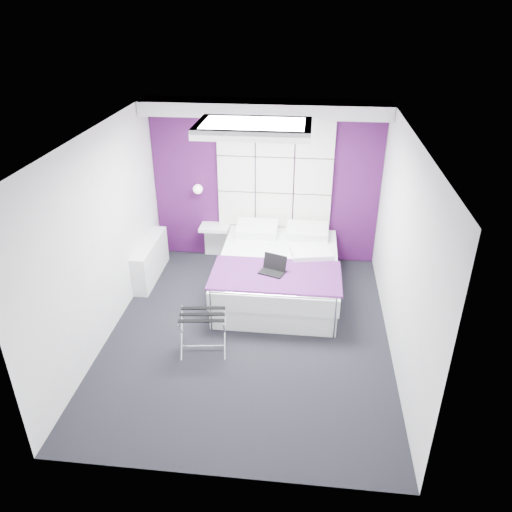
{
  "coord_description": "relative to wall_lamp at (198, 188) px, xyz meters",
  "views": [
    {
      "loc": [
        0.68,
        -5.26,
        3.94
      ],
      "look_at": [
        0.06,
        0.35,
        0.97
      ],
      "focal_mm": 35.0,
      "sensor_mm": 36.0,
      "label": 1
    }
  ],
  "objects": [
    {
      "name": "floor",
      "position": [
        1.05,
        -2.06,
        -1.22
      ],
      "size": [
        4.4,
        4.4,
        0.0
      ],
      "primitive_type": "plane",
      "color": "black",
      "rests_on": "ground"
    },
    {
      "name": "ceiling",
      "position": [
        1.05,
        -2.06,
        1.38
      ],
      "size": [
        4.4,
        4.4,
        0.0
      ],
      "primitive_type": "plane",
      "rotation": [
        3.14,
        0.0,
        0.0
      ],
      "color": "white",
      "rests_on": "wall_back"
    },
    {
      "name": "wall_back",
      "position": [
        1.05,
        0.14,
        0.08
      ],
      "size": [
        3.6,
        0.0,
        3.6
      ],
      "primitive_type": "plane",
      "rotation": [
        1.57,
        0.0,
        0.0
      ],
      "color": "silver",
      "rests_on": "floor"
    },
    {
      "name": "wall_left",
      "position": [
        -0.75,
        -2.06,
        0.08
      ],
      "size": [
        0.0,
        4.4,
        4.4
      ],
      "primitive_type": "plane",
      "rotation": [
        1.57,
        0.0,
        1.57
      ],
      "color": "silver",
      "rests_on": "floor"
    },
    {
      "name": "wall_right",
      "position": [
        2.85,
        -2.06,
        0.08
      ],
      "size": [
        0.0,
        4.4,
        4.4
      ],
      "primitive_type": "plane",
      "rotation": [
        1.57,
        0.0,
        -1.57
      ],
      "color": "silver",
      "rests_on": "floor"
    },
    {
      "name": "accent_wall",
      "position": [
        1.05,
        0.13,
        0.08
      ],
      "size": [
        3.58,
        0.02,
        2.58
      ],
      "primitive_type": "cube",
      "color": "#400F43",
      "rests_on": "wall_back"
    },
    {
      "name": "soffit",
      "position": [
        1.05,
        -0.11,
        1.28
      ],
      "size": [
        3.58,
        0.5,
        0.2
      ],
      "primitive_type": "cube",
      "color": "white",
      "rests_on": "wall_back"
    },
    {
      "name": "headboard",
      "position": [
        1.2,
        0.08,
        -0.05
      ],
      "size": [
        1.8,
        0.08,
        2.3
      ],
      "primitive_type": null,
      "color": "white",
      "rests_on": "wall_back"
    },
    {
      "name": "skylight",
      "position": [
        1.05,
        -1.46,
        1.33
      ],
      "size": [
        1.36,
        0.86,
        0.12
      ],
      "primitive_type": null,
      "color": "white",
      "rests_on": "ceiling"
    },
    {
      "name": "wall_lamp",
      "position": [
        0.0,
        0.0,
        0.0
      ],
      "size": [
        0.15,
        0.15,
        0.15
      ],
      "primitive_type": "sphere",
      "color": "white",
      "rests_on": "wall_back"
    },
    {
      "name": "radiator",
      "position": [
        -0.64,
        -0.76,
        -0.92
      ],
      "size": [
        0.22,
        1.2,
        0.6
      ],
      "primitive_type": "cube",
      "color": "white",
      "rests_on": "floor"
    },
    {
      "name": "bed",
      "position": [
        1.35,
        -0.98,
        -0.91
      ],
      "size": [
        1.75,
        2.12,
        0.74
      ],
      "color": "white",
      "rests_on": "floor"
    },
    {
      "name": "nightstand",
      "position": [
        0.24,
        -0.04,
        -0.64
      ],
      "size": [
        0.47,
        0.37,
        0.05
      ],
      "primitive_type": "cube",
      "color": "white",
      "rests_on": "wall_back"
    },
    {
      "name": "luggage_rack",
      "position": [
        0.54,
        -2.45,
        -0.95
      ],
      "size": [
        0.55,
        0.4,
        0.54
      ],
      "rotation": [
        0.0,
        0.0,
        0.13
      ],
      "color": "silver",
      "rests_on": "floor"
    },
    {
      "name": "laptop",
      "position": [
        1.3,
        -1.43,
        -0.56
      ],
      "size": [
        0.33,
        0.24,
        0.24
      ],
      "rotation": [
        0.0,
        0.0,
        -0.36
      ],
      "color": "black",
      "rests_on": "bed"
    }
  ]
}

